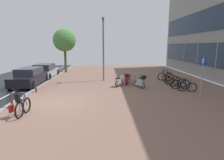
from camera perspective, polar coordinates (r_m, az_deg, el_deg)
ground at (r=10.44m, az=-9.25°, el=-7.15°), size 21.00×40.00×0.13m
bicycle_foreground at (r=9.37m, az=-26.46°, el=-7.53°), size 0.70×1.45×1.13m
bicycle_rack_00 at (r=13.79m, az=22.46°, el=-1.92°), size 1.24×0.58×0.94m
bicycle_rack_01 at (r=14.31m, az=20.72°, el=-1.29°), size 1.40×0.48×1.00m
bicycle_rack_02 at (r=14.91m, az=19.76°, el=-0.80°), size 1.21×0.61×0.96m
bicycle_rack_03 at (r=15.51m, az=18.70°, el=-0.35°), size 1.26×0.49×0.93m
bicycle_rack_04 at (r=16.17m, az=18.42°, el=0.11°), size 1.25×0.48×0.93m
bicycle_rack_05 at (r=16.77m, az=17.47°, el=0.53°), size 1.19×0.56×0.93m
bicycle_rack_06 at (r=17.35m, az=16.41°, el=1.02°), size 1.34×0.59×1.03m
scooter_near at (r=15.03m, az=4.84°, el=0.29°), size 0.74×1.75×0.98m
scooter_mid at (r=14.38m, az=2.29°, el=-0.38°), size 0.93×1.61×0.84m
scooter_far at (r=14.04m, az=8.79°, el=-0.50°), size 0.94×1.70×1.02m
parked_car_near at (r=16.13m, az=-24.39°, el=0.88°), size 1.88×4.24×1.41m
parked_car_far at (r=19.48m, az=-20.31°, el=2.65°), size 1.93×4.04×1.36m
parking_sign at (r=12.11m, az=26.47°, el=1.95°), size 0.40×0.07×2.50m
lamp_post at (r=16.42m, az=-2.74°, el=10.48°), size 0.20×0.52×5.54m
street_tree at (r=22.44m, az=-14.68°, el=11.94°), size 2.64×2.64×5.10m
bollard_near at (r=10.61m, az=-28.95°, el=-5.71°), size 0.12×0.12×0.80m
bollard_far at (r=13.50m, az=-22.82°, el=-1.79°), size 0.12×0.12×0.85m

